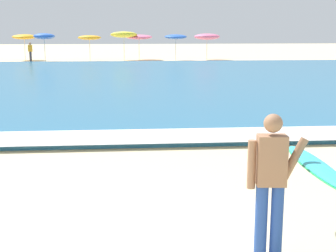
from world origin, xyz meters
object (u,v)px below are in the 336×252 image
beach_umbrella_4 (89,38)px  beach_umbrella_3 (44,36)px  beach_umbrella_8 (207,37)px  beach_umbrella_6 (139,37)px  beach_umbrella_7 (176,37)px  beachgoer_near_row_left (30,52)px  beach_umbrella_5 (124,35)px  surfer_with_board (291,173)px  beach_umbrella_2 (24,37)px

beach_umbrella_4 → beach_umbrella_3: bearing=-166.5°
beach_umbrella_4 → beach_umbrella_8: 10.08m
beach_umbrella_6 → beach_umbrella_7: size_ratio=1.04×
beach_umbrella_4 → beachgoer_near_row_left: 4.91m
beach_umbrella_5 → beachgoer_near_row_left: size_ratio=1.59×
beach_umbrella_6 → beach_umbrella_8: (5.88, -0.53, 0.03)m
beach_umbrella_8 → surfer_with_board: bearing=-97.9°
beach_umbrella_7 → beach_umbrella_8: bearing=14.5°
beach_umbrella_3 → beach_umbrella_8: 13.71m
beach_umbrella_5 → beach_umbrella_6: beach_umbrella_5 is taller
beach_umbrella_6 → beach_umbrella_8: beach_umbrella_8 is taller
surfer_with_board → beach_umbrella_7: size_ratio=1.07×
beach_umbrella_8 → beach_umbrella_3: bearing=-172.3°
beach_umbrella_4 → beachgoer_near_row_left: (-4.69, -0.95, -1.09)m
beachgoer_near_row_left → beach_umbrella_6: bearing=15.5°
beach_umbrella_5 → beach_umbrella_8: (7.18, 0.41, -0.19)m
beach_umbrella_7 → beach_umbrella_8: (2.81, 0.73, -0.01)m
beach_umbrella_3 → beach_umbrella_8: (13.59, 1.83, -0.08)m
surfer_with_board → beach_umbrella_6: bearing=91.2°
beach_umbrella_4 → beach_umbrella_5: 2.92m
beach_umbrella_2 → beach_umbrella_3: size_ratio=0.95×
beach_umbrella_6 → beachgoer_near_row_left: (-8.84, -2.46, -1.10)m
beach_umbrella_2 → beach_umbrella_4: beach_umbrella_2 is taller
surfer_with_board → beach_umbrella_6: 37.33m
surfer_with_board → beach_umbrella_3: beach_umbrella_3 is taller
beach_umbrella_7 → beach_umbrella_3: bearing=-174.2°
beach_umbrella_6 → beachgoer_near_row_left: beach_umbrella_6 is taller
surfer_with_board → beach_umbrella_5: (-2.10, 36.38, 1.14)m
beach_umbrella_2 → beachgoer_near_row_left: size_ratio=1.40×
beach_umbrella_2 → beachgoer_near_row_left: bearing=-69.8°
beach_umbrella_7 → beachgoer_near_row_left: size_ratio=1.40×
beach_umbrella_3 → beach_umbrella_2: bearing=130.2°
beach_umbrella_7 → beach_umbrella_8: 2.90m
beach_umbrella_6 → beach_umbrella_5: bearing=-144.1°
beach_umbrella_6 → beach_umbrella_7: bearing=-22.2°
beach_umbrella_3 → beach_umbrella_4: 3.66m
beach_umbrella_5 → beach_umbrella_6: 1.62m
beach_umbrella_2 → beach_umbrella_3: bearing=-49.8°
surfer_with_board → beach_umbrella_7: 36.14m
surfer_with_board → beachgoer_near_row_left: bearing=105.5°
beach_umbrella_8 → beach_umbrella_6: bearing=174.9°
beach_umbrella_2 → beach_umbrella_4: bearing=-15.9°
beach_umbrella_2 → beachgoer_near_row_left: beach_umbrella_2 is taller
beach_umbrella_2 → beachgoer_near_row_left: 2.95m
surfer_with_board → beach_umbrella_3: (-8.51, 34.96, 1.03)m
beach_umbrella_3 → beach_umbrella_5: bearing=12.5°
beach_umbrella_3 → beach_umbrella_7: size_ratio=1.05×
beach_umbrella_4 → beach_umbrella_8: (10.03, 0.98, 0.05)m
beach_umbrella_6 → beach_umbrella_7: 3.32m
beach_umbrella_6 → beach_umbrella_8: 5.91m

